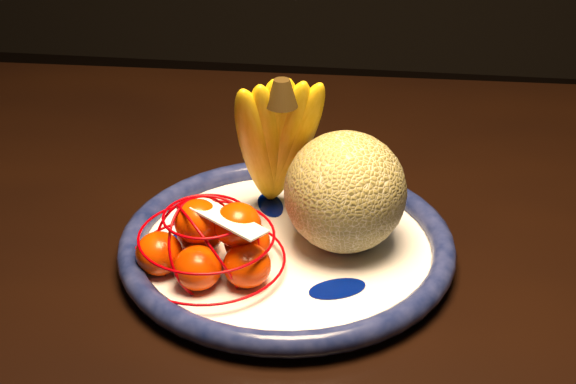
# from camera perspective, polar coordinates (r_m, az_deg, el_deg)

# --- Properties ---
(dining_table) EXTENTS (1.41, 0.87, 0.69)m
(dining_table) POSITION_cam_1_polar(r_m,az_deg,el_deg) (0.98, -3.35, -5.47)
(dining_table) COLOR black
(dining_table) RESTS_ON ground
(fruit_bowl) EXTENTS (0.33, 0.33, 0.03)m
(fruit_bowl) POSITION_cam_1_polar(r_m,az_deg,el_deg) (0.87, -0.09, -3.56)
(fruit_bowl) COLOR white
(fruit_bowl) RESTS_ON dining_table
(cantaloupe) EXTENTS (0.12, 0.12, 0.12)m
(cantaloupe) POSITION_cam_1_polar(r_m,az_deg,el_deg) (0.85, 3.72, 0.01)
(cantaloupe) COLOR olive
(cantaloupe) RESTS_ON fruit_bowl
(banana_bunch) EXTENTS (0.11, 0.11, 0.18)m
(banana_bunch) POSITION_cam_1_polar(r_m,az_deg,el_deg) (0.88, -0.81, 3.57)
(banana_bunch) COLOR yellow
(banana_bunch) RESTS_ON fruit_bowl
(mandarin_bag) EXTENTS (0.18, 0.18, 0.09)m
(mandarin_bag) POSITION_cam_1_polar(r_m,az_deg,el_deg) (0.83, -5.01, -3.39)
(mandarin_bag) COLOR #E63300
(mandarin_bag) RESTS_ON fruit_bowl
(price_tag) EXTENTS (0.08, 0.06, 0.01)m
(price_tag) POSITION_cam_1_polar(r_m,az_deg,el_deg) (0.79, -3.83, -1.81)
(price_tag) COLOR white
(price_tag) RESTS_ON mandarin_bag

